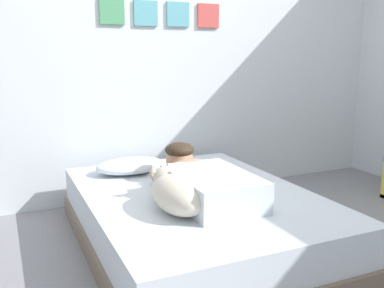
# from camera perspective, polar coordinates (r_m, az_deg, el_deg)

# --- Properties ---
(ground_plane) EXTENTS (12.78, 12.78, 0.00)m
(ground_plane) POSITION_cam_1_polar(r_m,az_deg,el_deg) (2.64, 8.39, -15.78)
(ground_plane) COLOR gray
(back_wall) EXTENTS (4.39, 0.12, 2.50)m
(back_wall) POSITION_cam_1_polar(r_m,az_deg,el_deg) (3.73, -4.14, 12.29)
(back_wall) COLOR silver
(back_wall) RESTS_ON ground
(bed) EXTENTS (1.39, 1.90, 0.36)m
(bed) POSITION_cam_1_polar(r_m,az_deg,el_deg) (2.81, 0.54, -9.92)
(bed) COLOR #726051
(bed) RESTS_ON ground
(pillow) EXTENTS (0.52, 0.32, 0.11)m
(pillow) POSITION_cam_1_polar(r_m,az_deg,el_deg) (3.20, -8.10, -2.87)
(pillow) COLOR silver
(pillow) RESTS_ON bed
(person_lying) EXTENTS (0.43, 0.92, 0.27)m
(person_lying) POSITION_cam_1_polar(r_m,az_deg,el_deg) (2.64, 1.36, -4.73)
(person_lying) COLOR silver
(person_lying) RESTS_ON bed
(dog) EXTENTS (0.26, 0.57, 0.21)m
(dog) POSITION_cam_1_polar(r_m,az_deg,el_deg) (2.41, -2.13, -6.41)
(dog) COLOR beige
(dog) RESTS_ON bed
(coffee_cup) EXTENTS (0.12, 0.09, 0.07)m
(coffee_cup) POSITION_cam_1_polar(r_m,az_deg,el_deg) (3.21, 0.94, -3.04)
(coffee_cup) COLOR white
(coffee_cup) RESTS_ON bed
(cell_phone) EXTENTS (0.07, 0.14, 0.01)m
(cell_phone) POSITION_cam_1_polar(r_m,az_deg,el_deg) (2.59, 0.41, -7.44)
(cell_phone) COLOR black
(cell_phone) RESTS_ON bed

